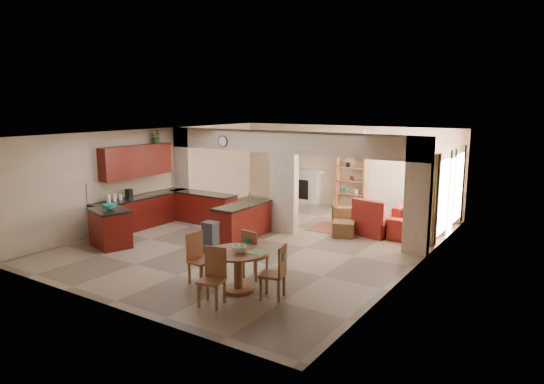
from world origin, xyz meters
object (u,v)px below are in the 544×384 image
Objects in this scene: armchair at (345,215)px; dining_table at (238,265)px; kitchen_island at (110,228)px; sofa at (424,217)px.

dining_table is at bearing 60.04° from armchair.
kitchen_island is 6.50m from armchair.
armchair is (-0.38, 5.68, -0.20)m from dining_table.
dining_table reaches higher than armchair.
sofa is at bearing 60.68° from kitchen_island.
sofa is (1.73, 6.28, -0.10)m from dining_table.
kitchen_island is 1.11× the size of dining_table.
sofa is 2.20m from armchair.
armchair is at bearing 106.55° from sofa.
dining_table is 6.52m from sofa.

